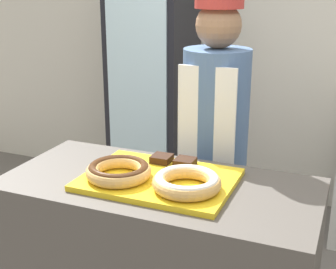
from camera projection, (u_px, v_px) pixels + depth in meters
The scene contains 8 objects.
wall_back at pixel (266, 38), 3.71m from camera, with size 8.00×0.06×2.70m.
serving_tray at pixel (159, 180), 1.95m from camera, with size 0.62×0.46×0.02m.
donut_chocolate_glaze at pixel (119, 170), 1.93m from camera, with size 0.27×0.27×0.06m.
donut_light_glaze at pixel (187, 181), 1.82m from camera, with size 0.27×0.27×0.06m.
brownie_back_left at pixel (162, 159), 2.11m from camera, with size 0.09×0.09×0.03m.
brownie_back_right at pixel (185, 162), 2.07m from camera, with size 0.09×0.09×0.03m.
baker_person at pixel (214, 151), 2.46m from camera, with size 0.34×0.34×1.72m.
beverage_fridge at pixel (154, 88), 3.77m from camera, with size 0.58×0.62×1.91m.
Camera 1 is at (0.72, -1.65, 1.77)m, focal length 50.00 mm.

